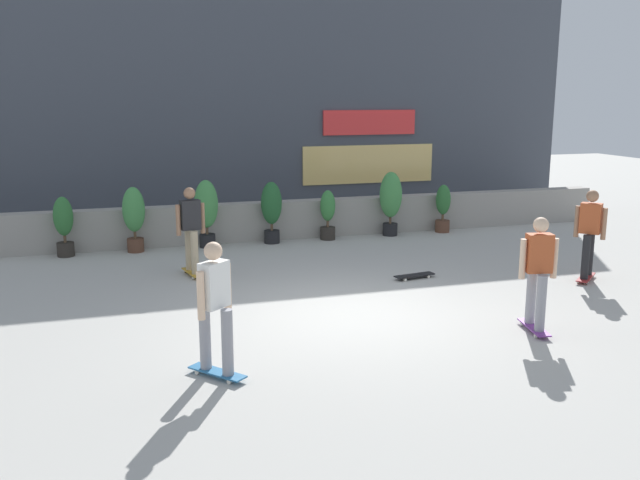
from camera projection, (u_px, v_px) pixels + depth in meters
name	position (u px, v px, depth m)	size (l,w,h in m)	color
ground_plane	(348.00, 315.00, 10.75)	(48.00, 48.00, 0.00)	#B2AFA8
planter_wall	(264.00, 221.00, 16.26)	(18.00, 0.40, 0.90)	gray
building_backdrop	(232.00, 99.00, 19.41)	(20.00, 2.08, 6.50)	#424751
potted_plant_0	(64.00, 224.00, 14.50)	(0.41, 0.41, 1.28)	#2D2823
potted_plant_1	(134.00, 215.00, 14.89)	(0.48, 0.48, 1.43)	brown
potted_plant_2	(206.00, 208.00, 15.34)	(0.53, 0.53, 1.53)	black
potted_plant_3	(271.00, 208.00, 15.78)	(0.48, 0.48, 1.43)	black
potted_plant_4	(328.00, 214.00, 16.22)	(0.36, 0.36, 1.18)	#2D2823
potted_plant_5	(391.00, 198.00, 16.62)	(0.54, 0.54, 1.56)	black
potted_plant_6	(443.00, 207.00, 17.09)	(0.36, 0.36, 1.20)	brown
skater_by_wall_left	(215.00, 303.00, 8.20)	(0.66, 0.75, 1.70)	#266699
skater_far_left	(191.00, 227.00, 12.90)	(0.55, 0.82, 1.70)	#BF8C26
skater_foreground	(590.00, 231.00, 12.54)	(0.73, 0.68, 1.70)	maroon
skater_by_wall_right	(538.00, 269.00, 9.81)	(0.55, 0.82, 1.70)	#72338C
skateboard_near_camera	(415.00, 275.00, 12.86)	(0.82, 0.31, 0.08)	black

